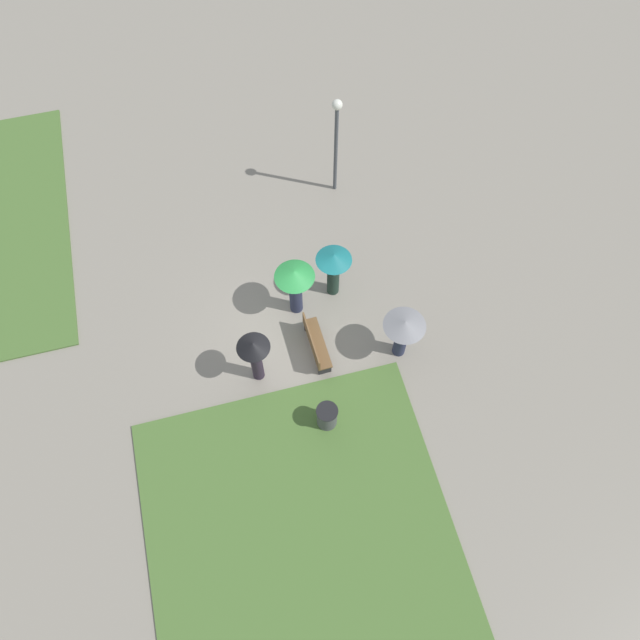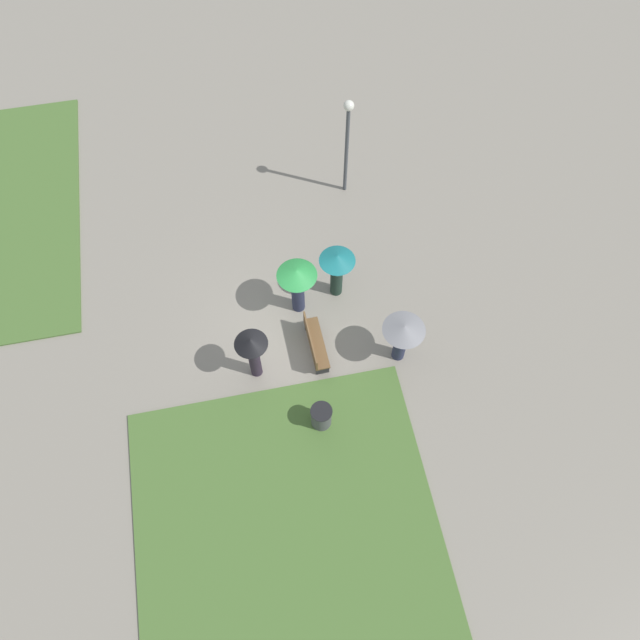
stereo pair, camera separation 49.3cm
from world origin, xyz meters
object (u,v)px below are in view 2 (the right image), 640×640
at_px(lamp_post, 347,135).
at_px(crowd_person_grey, 403,335).
at_px(trash_bin, 321,417).
at_px(crowd_person_teal, 337,267).
at_px(crowd_person_green, 297,281).
at_px(park_bench, 314,343).
at_px(crowd_person_black, 253,351).

xyz_separation_m(lamp_post, crowd_person_grey, (-6.43, -0.17, -1.19)).
relative_size(trash_bin, crowd_person_grey, 0.50).
height_order(trash_bin, crowd_person_teal, crowd_person_teal).
distance_m(crowd_person_teal, crowd_person_green, 1.28).
height_order(park_bench, crowd_person_teal, crowd_person_teal).
xyz_separation_m(crowd_person_green, crowd_person_grey, (-2.17, -2.53, -0.15)).
bearing_deg(crowd_person_black, crowd_person_green, -9.77).
height_order(trash_bin, crowd_person_grey, crowd_person_grey).
relative_size(park_bench, lamp_post, 0.45).
distance_m(lamp_post, trash_bin, 8.61).
bearing_deg(crowd_person_teal, crowd_person_green, 87.25).
relative_size(lamp_post, trash_bin, 4.28).
bearing_deg(lamp_post, crowd_person_black, 147.41).
relative_size(trash_bin, crowd_person_green, 0.44).
distance_m(crowd_person_black, crowd_person_green, 2.45).
distance_m(trash_bin, crowd_person_green, 3.88).
relative_size(park_bench, crowd_person_grey, 0.96).
distance_m(crowd_person_teal, crowd_person_grey, 2.82).
xyz_separation_m(crowd_person_black, crowd_person_grey, (-0.28, -4.09, -0.07)).
distance_m(lamp_post, crowd_person_green, 4.98).
distance_m(park_bench, trash_bin, 2.22).
xyz_separation_m(park_bench, crowd_person_green, (1.54, 0.18, 0.96)).
xyz_separation_m(park_bench, crowd_person_grey, (-0.63, -2.35, 0.82)).
height_order(crowd_person_green, crowd_person_grey, crowd_person_green).
xyz_separation_m(lamp_post, crowd_person_green, (-4.26, 2.36, -1.04)).
bearing_deg(park_bench, trash_bin, 172.18).
xyz_separation_m(park_bench, trash_bin, (-2.21, 0.24, -0.03)).
height_order(trash_bin, crowd_person_green, crowd_person_green).
relative_size(lamp_post, crowd_person_green, 1.89).
distance_m(trash_bin, crowd_person_grey, 3.15).
xyz_separation_m(park_bench, crowd_person_teal, (1.87, -1.04, 0.86)).
relative_size(crowd_person_black, crowd_person_grey, 1.13).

